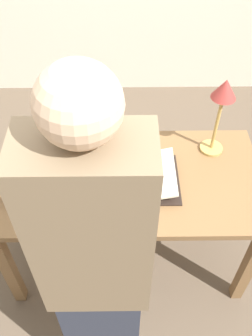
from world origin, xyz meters
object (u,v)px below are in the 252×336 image
book_standing_upright (66,161)px  pencil (145,215)px  open_book (124,177)px  person_reader (98,280)px  reading_lamp (223,100)px  coffee_mug (88,161)px  book_stack_tall (27,171)px

book_standing_upright → pencil: bearing=-24.2°
open_book → person_reader: bearing=-99.4°
reading_lamp → coffee_mug: reading_lamp is taller
reading_lamp → open_book: bearing=-155.5°
reading_lamp → coffee_mug: (-0.66, -0.12, -0.30)m
open_book → coffee_mug: (-0.19, 0.10, 0.02)m
open_book → person_reader: person_reader is taller
reading_lamp → pencil: size_ratio=2.84×
open_book → book_standing_upright: size_ratio=2.22×
book_stack_tall → reading_lamp: (0.97, 0.20, 0.29)m
person_reader → coffee_mug: bearing=-83.1°
person_reader → reading_lamp: bearing=-124.7°
book_standing_upright → person_reader: (0.18, -0.64, 0.03)m
book_standing_upright → open_book: bearing=4.4°
open_book → pencil: bearing=-66.7°
open_book → coffee_mug: 0.21m
book_standing_upright → person_reader: 0.66m
pencil → book_stack_tall: bearing=157.6°
open_book → book_stack_tall: size_ratio=1.73×
book_stack_tall → reading_lamp: bearing=11.4°
reading_lamp → book_stack_tall: bearing=-168.6°
coffee_mug → person_reader: 0.73m
open_book → person_reader: size_ratio=0.31×
pencil → person_reader: bearing=-116.3°
coffee_mug → book_stack_tall: bearing=-165.7°
book_stack_tall → book_standing_upright: size_ratio=1.28×
book_standing_upright → coffee_mug: bearing=47.9°
reading_lamp → pencil: (-0.38, -0.44, -0.33)m
person_reader → pencil: bearing=-116.3°
open_book → person_reader: (-0.10, -0.62, 0.14)m
pencil → open_book: bearing=113.5°
book_stack_tall → person_reader: 0.76m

